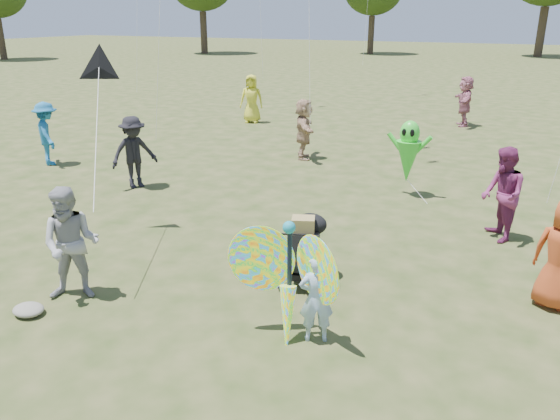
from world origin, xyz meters
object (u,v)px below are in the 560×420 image
at_px(crowd_d, 304,129).
at_px(crowd_j, 465,101).
at_px(child_girl, 316,298).
at_px(crowd_g, 252,99).
at_px(crowd_b, 134,152).
at_px(jogging_stroller, 305,245).
at_px(crowd_i, 47,134).
at_px(butterfly_kite, 288,281).
at_px(alien_kite, 408,154).
at_px(adult_man, 71,244).
at_px(crowd_e, 503,195).

xyz_separation_m(crowd_d, crowd_j, (3.43, 7.10, 0.06)).
height_order(child_girl, crowd_g, crowd_g).
distance_m(crowd_b, crowd_g, 8.71).
bearing_deg(crowd_b, jogging_stroller, -86.78).
xyz_separation_m(crowd_g, crowd_i, (-2.05, -7.94, -0.04)).
distance_m(child_girl, crowd_i, 11.07).
bearing_deg(crowd_b, crowd_d, -0.96).
bearing_deg(jogging_stroller, crowd_i, 139.47).
xyz_separation_m(child_girl, crowd_i, (-9.93, 4.88, 0.27)).
bearing_deg(crowd_j, butterfly_kite, -15.46).
xyz_separation_m(crowd_d, crowd_g, (-4.01, 4.26, 0.05)).
xyz_separation_m(child_girl, butterfly_kite, (-0.35, -0.09, 0.21)).
xyz_separation_m(crowd_g, alien_kite, (7.50, -6.39, 0.07)).
height_order(crowd_i, jogging_stroller, crowd_i).
bearing_deg(crowd_j, crowd_d, -41.57).
distance_m(child_girl, jogging_stroller, 1.66).
bearing_deg(adult_man, crowd_d, 62.95).
bearing_deg(crowd_b, butterfly_kite, -96.10).
relative_size(crowd_g, crowd_i, 1.05).
bearing_deg(crowd_g, alien_kite, -56.77).
distance_m(child_girl, butterfly_kite, 0.42).
bearing_deg(crowd_i, child_girl, -170.73).
relative_size(crowd_b, crowd_j, 0.94).
bearing_deg(crowd_e, child_girl, -46.38).
distance_m(crowd_d, crowd_j, 7.88).
bearing_deg(crowd_i, alien_kite, -135.36).
bearing_deg(butterfly_kite, crowd_b, 144.45).
distance_m(crowd_d, crowd_i, 7.10).
xyz_separation_m(crowd_g, crowd_j, (7.44, 2.84, 0.01)).
height_order(crowd_d, crowd_e, crowd_e).
height_order(adult_man, crowd_j, crowd_j).
distance_m(crowd_i, butterfly_kite, 10.80).
xyz_separation_m(crowd_b, crowd_d, (2.54, 4.32, -0.00)).
xyz_separation_m(adult_man, alien_kite, (3.22, 6.91, 0.12)).
relative_size(child_girl, crowd_d, 0.70).
relative_size(crowd_b, butterfly_kite, 0.96).
distance_m(crowd_g, butterfly_kite, 14.94).
xyz_separation_m(crowd_e, crowd_j, (-2.22, 11.09, 0.04)).
relative_size(crowd_d, crowd_g, 0.95).
bearing_deg(alien_kite, adult_man, -114.97).
distance_m(crowd_b, alien_kite, 6.41).
height_order(crowd_d, crowd_i, crowd_i).
bearing_deg(crowd_e, crowd_b, -112.75).
relative_size(crowd_b, alien_kite, 0.99).
relative_size(crowd_b, crowd_i, 0.99).
xyz_separation_m(child_girl, crowd_d, (-3.86, 8.56, 0.26)).
xyz_separation_m(crowd_i, alien_kite, (9.55, 1.55, 0.10)).
bearing_deg(child_girl, crowd_b, -60.84).
xyz_separation_m(crowd_j, butterfly_kite, (0.09, -15.75, -0.10)).
relative_size(crowd_b, crowd_g, 0.95).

